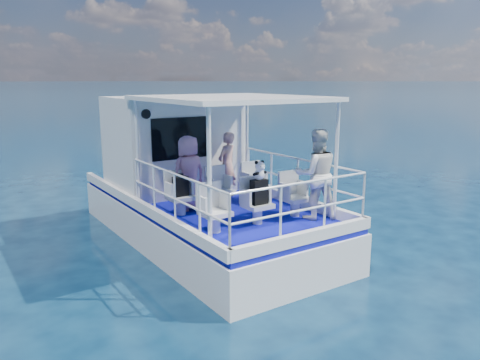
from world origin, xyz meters
The scene contains 20 objects.
ground centered at (0.00, 0.00, 0.00)m, with size 2000.00×2000.00×0.00m, color #071D34.
hull centered at (0.00, 1.00, 0.00)m, with size 3.00×7.00×1.60m, color white.
deck centered at (0.00, 1.00, 0.85)m, with size 2.90×6.90×0.10m, color #0A0C95.
cabin centered at (0.00, 2.30, 2.00)m, with size 2.85×2.00×2.20m, color white.
canopy centered at (0.00, -0.20, 3.14)m, with size 3.00×3.20×0.08m, color white.
canopy_posts centered at (0.00, -0.25, 2.00)m, with size 2.77×2.97×2.20m.
railings centered at (0.00, -0.58, 1.40)m, with size 2.84×3.59×1.00m, color white, non-canonical shape.
seat_port_fwd centered at (-0.90, 0.20, 1.09)m, with size 0.48×0.46×0.38m, color silver.
seat_center_fwd centered at (0.00, 0.20, 1.09)m, with size 0.48×0.46×0.38m, color silver.
seat_stbd_fwd centered at (0.90, 0.20, 1.09)m, with size 0.48×0.46×0.38m, color silver.
seat_port_aft centered at (-0.90, -1.10, 1.09)m, with size 0.48×0.46×0.38m, color silver.
seat_center_aft centered at (0.00, -1.10, 1.09)m, with size 0.48×0.46×0.38m, color silver.
seat_stbd_aft centered at (0.90, -1.10, 1.09)m, with size 0.48×0.46×0.38m, color silver.
passenger_port_fwd centered at (-0.60, 0.43, 1.66)m, with size 0.56×0.40×1.51m, color #C7819E.
passenger_stbd_fwd centered at (0.60, 0.88, 1.63)m, with size 0.53×0.35×1.47m, color #DC9C8E.
passenger_stbd_aft centered at (1.11, -1.44, 1.75)m, with size 0.83×0.65×1.71m, color white.
backpack_port centered at (-0.91, 0.18, 1.47)m, with size 0.29×0.16×0.38m, color black.
backpack_center centered at (0.00, -1.15, 1.51)m, with size 0.30×0.17×0.45m, color black.
compact_camera centered at (-0.90, 0.19, 1.69)m, with size 0.10×0.06×0.06m, color black.
panda centered at (-0.01, -1.16, 1.91)m, with size 0.23×0.19×0.35m, color white, non-canonical shape.
Camera 1 is at (-4.85, -7.76, 3.49)m, focal length 35.00 mm.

